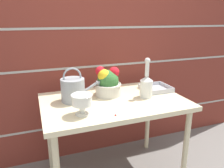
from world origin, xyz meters
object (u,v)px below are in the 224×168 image
(watering_can, at_px, (73,89))
(crystal_pedestal_bowl, at_px, (82,101))
(flower_planter, at_px, (108,83))
(wire_tray, at_px, (156,89))
(glass_decanter, at_px, (146,85))

(watering_can, distance_m, crystal_pedestal_bowl, 0.27)
(flower_planter, relative_size, wire_tray, 1.02)
(flower_planter, distance_m, glass_decanter, 0.32)
(watering_can, bearing_deg, wire_tray, 0.79)
(crystal_pedestal_bowl, relative_size, flower_planter, 0.59)
(flower_planter, height_order, glass_decanter, glass_decanter)
(crystal_pedestal_bowl, height_order, flower_planter, flower_planter)
(flower_planter, xyz_separation_m, glass_decanter, (0.28, -0.15, -0.00))
(crystal_pedestal_bowl, xyz_separation_m, glass_decanter, (0.57, 0.15, 0.01))
(crystal_pedestal_bowl, xyz_separation_m, wire_tray, (0.74, 0.28, -0.09))
(crystal_pedestal_bowl, bearing_deg, wire_tray, 20.92)
(watering_can, distance_m, wire_tray, 0.75)
(crystal_pedestal_bowl, height_order, glass_decanter, glass_decanter)
(wire_tray, bearing_deg, flower_planter, 177.36)
(watering_can, height_order, crystal_pedestal_bowl, watering_can)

